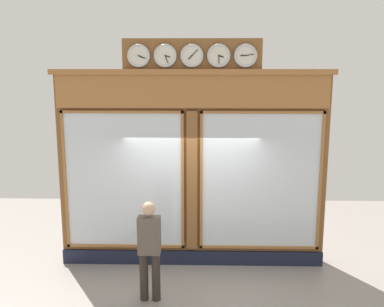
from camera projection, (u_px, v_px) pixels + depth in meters
name	position (u px, v px, depth m)	size (l,w,h in m)	color
shop_facade	(192.00, 167.00, 8.40)	(5.13, 0.42, 4.28)	brown
pedestrian	(149.00, 247.00, 7.15)	(0.36, 0.23, 1.69)	#312A24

